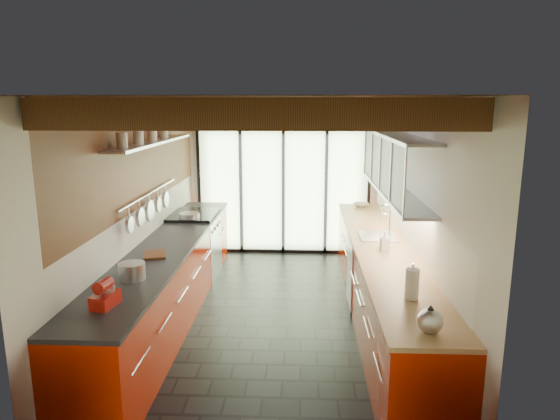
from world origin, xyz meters
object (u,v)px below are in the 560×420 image
Objects in this scene: stand_mixer at (105,295)px; bowl at (361,205)px; kettle at (430,320)px; paper_towel at (412,284)px; soap_bottle at (385,241)px.

bowl is at bearing 58.47° from stand_mixer.
paper_towel reaches higher than kettle.
kettle is at bearing -90.00° from bowl.
soap_bottle is 0.90× the size of bowl.
paper_towel is (2.54, 0.27, 0.04)m from stand_mixer.
stand_mixer is 4.86m from bowl.
soap_bottle is at bearing -90.00° from bowl.
bowl is (0.00, 3.87, -0.10)m from paper_towel.
kettle is 4.50m from bowl.
kettle reaches higher than bowl.
kettle is at bearing -8.07° from stand_mixer.
paper_towel is at bearing -90.00° from soap_bottle.
paper_towel is at bearing 6.02° from stand_mixer.
kettle is at bearing -90.00° from paper_towel.
bowl is at bearing 90.00° from paper_towel.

